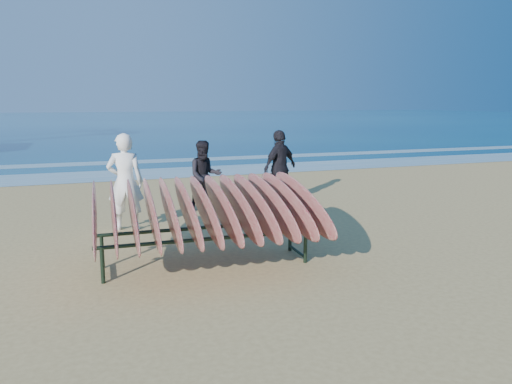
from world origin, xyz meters
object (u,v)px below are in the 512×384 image
person_dark_a (205,176)px  person_white (125,182)px  surfboard_rack (205,209)px  person_dark_b (280,168)px

person_dark_a → person_white: bearing=-145.2°
surfboard_rack → person_dark_b: (2.71, 3.78, 0.02)m
surfboard_rack → person_dark_a: size_ratio=2.07×
person_dark_b → surfboard_rack: bearing=27.3°
surfboard_rack → person_white: bearing=111.8°
person_dark_a → person_dark_b: person_dark_b is taller
person_white → person_dark_b: bearing=-150.8°
surfboard_rack → person_dark_b: person_dark_b is taller
person_white → person_dark_a: person_white is taller
person_white → person_dark_b: 3.84m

